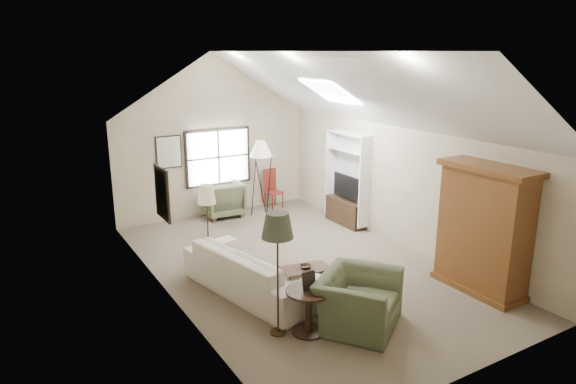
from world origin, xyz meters
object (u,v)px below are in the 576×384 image
armchair_near (358,301)px  side_chair (274,189)px  armoire (484,229)px  side_table (309,311)px  armchair_far (222,199)px  coffee_table (305,279)px  sofa (252,270)px

armchair_near → side_chair: size_ratio=1.22×
armoire → side_table: 3.41m
armchair_far → coffee_table: 4.64m
armoire → armchair_near: size_ratio=1.76×
sofa → side_chair: (2.74, 4.12, 0.12)m
armchair_far → side_chair: size_ratio=0.94×
armchair_far → coffee_table: size_ratio=1.16×
coffee_table → side_chair: side_chair is taller
coffee_table → sofa: bearing=151.8°
sofa → armoire: bearing=-131.2°
sofa → armchair_near: bearing=-167.0°
sofa → side_table: sofa is taller
side_table → side_chair: side_chair is taller
armchair_near → armchair_far: (0.45, 5.99, 0.03)m
armoire → armchair_far: size_ratio=2.30×
armchair_far → side_chair: bearing=-179.1°
armchair_far → side_table: 5.90m
armchair_near → armchair_far: armchair_far is taller
armoire → armchair_near: armoire is taller
coffee_table → side_table: 1.37m
armoire → armchair_near: (-2.57, 0.11, -0.69)m
sofa → coffee_table: sofa is taller
armchair_near → side_table: armchair_near is taller
sofa → coffee_table: 0.93m
armoire → sofa: bearing=150.6°
armchair_far → armoire: bearing=112.3°
armchair_far → side_table: (-1.19, -5.78, -0.10)m
side_chair → armchair_near: bearing=-115.3°
armoire → coffee_table: (-2.61, 1.49, -0.89)m
coffee_table → side_table: size_ratio=1.22×
armoire → side_table: armoire is taller
armchair_near → armoire: bearing=-37.6°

